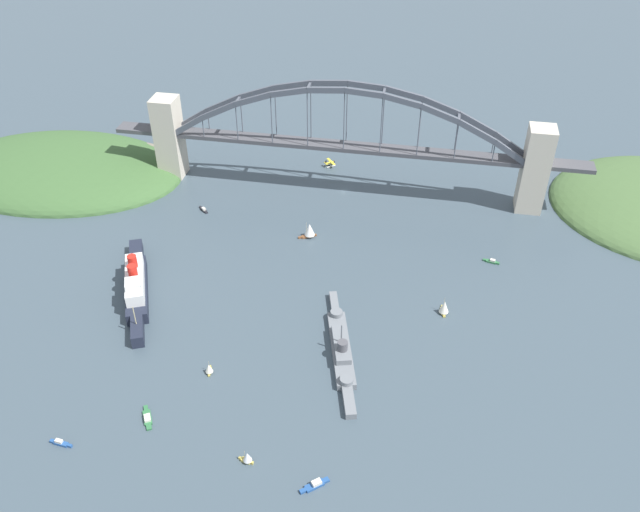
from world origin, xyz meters
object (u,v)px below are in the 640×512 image
at_px(ocean_liner, 136,284).
at_px(small_boat_4, 204,210).
at_px(seaplane_taxiing_near_bridge, 330,163).
at_px(small_boat_6, 309,230).
at_px(small_boat_5, 60,443).
at_px(small_boat_7, 492,261).
at_px(naval_cruiser, 341,348).
at_px(small_boat_0, 444,307).
at_px(harbor_arch_bridge, 345,148).
at_px(small_boat_8, 147,418).
at_px(small_boat_3, 209,368).
at_px(small_boat_1, 247,457).
at_px(small_boat_2, 315,485).

bearing_deg(ocean_liner, small_boat_4, -95.66).
relative_size(seaplane_taxiing_near_bridge, small_boat_6, 0.90).
height_order(small_boat_5, small_boat_7, small_boat_5).
height_order(naval_cruiser, small_boat_5, naval_cruiser).
xyz_separation_m(naval_cruiser, seaplane_taxiing_near_bridge, (33.43, -164.26, -0.71)).
height_order(small_boat_0, small_boat_5, small_boat_0).
bearing_deg(harbor_arch_bridge, small_boat_5, 69.22).
xyz_separation_m(ocean_liner, small_boat_8, (-34.65, 71.73, -5.07)).
bearing_deg(harbor_arch_bridge, small_boat_7, 146.61).
bearing_deg(small_boat_6, seaplane_taxiing_near_bridge, -88.30).
bearing_deg(naval_cruiser, small_boat_3, 22.53).
distance_m(harbor_arch_bridge, seaplane_taxiing_near_bridge, 41.17).
bearing_deg(small_boat_7, small_boat_1, 56.90).
bearing_deg(small_boat_4, small_boat_3, 109.74).
xyz_separation_m(ocean_liner, small_boat_4, (-7.65, -77.21, -5.01)).
relative_size(harbor_arch_bridge, small_boat_4, 39.40).
distance_m(naval_cruiser, small_boat_7, 103.26).
relative_size(harbor_arch_bridge, small_boat_6, 28.45).
relative_size(small_boat_6, small_boat_8, 0.83).
distance_m(small_boat_0, small_boat_5, 174.06).
bearing_deg(small_boat_1, small_boat_6, -87.76).
xyz_separation_m(harbor_arch_bridge, small_boat_7, (-86.88, 57.25, -28.08)).
xyz_separation_m(small_boat_1, small_boat_4, (71.34, -161.04, -2.09)).
relative_size(ocean_liner, small_boat_1, 11.91).
bearing_deg(small_boat_4, seaplane_taxiing_near_bridge, -133.99).
distance_m(naval_cruiser, small_boat_1, 67.25).
distance_m(small_boat_5, small_boat_8, 32.89).
distance_m(harbor_arch_bridge, small_boat_4, 89.60).
xyz_separation_m(naval_cruiser, small_boat_5, (97.54, 67.67, -1.72)).
bearing_deg(small_boat_8, small_boat_1, 164.73).
height_order(small_boat_1, small_boat_2, small_boat_1).
bearing_deg(small_boat_2, small_boat_8, -13.85).
distance_m(seaplane_taxiing_near_bridge, small_boat_2, 234.55).
distance_m(small_boat_1, small_boat_2, 27.26).
bearing_deg(small_boat_2, small_boat_7, -114.04).
xyz_separation_m(harbor_arch_bridge, naval_cruiser, (-20.20, 136.08, -26.24)).
bearing_deg(harbor_arch_bridge, ocean_liner, 53.71).
bearing_deg(small_boat_0, naval_cruiser, 38.47).
relative_size(naval_cruiser, small_boat_3, 12.20).
distance_m(small_boat_7, small_boat_8, 187.71).
distance_m(small_boat_3, small_boat_5, 63.53).
relative_size(seaplane_taxiing_near_bridge, small_boat_2, 0.88).
relative_size(harbor_arch_bridge, small_boat_1, 45.65).
bearing_deg(harbor_arch_bridge, small_boat_4, 26.02).
height_order(small_boat_5, small_boat_8, small_boat_5).
bearing_deg(small_boat_4, small_boat_1, 113.89).
bearing_deg(small_boat_2, seaplane_taxiing_near_bridge, -81.48).
xyz_separation_m(naval_cruiser, small_boat_8, (69.67, 50.20, -1.89)).
xyz_separation_m(harbor_arch_bridge, small_boat_5, (77.33, 203.75, -27.95)).
height_order(small_boat_2, small_boat_7, small_boat_2).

